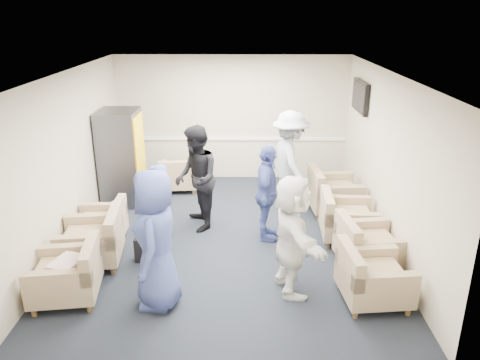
{
  "coord_description": "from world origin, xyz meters",
  "views": [
    {
      "loc": [
        0.27,
        -6.99,
        3.6
      ],
      "look_at": [
        0.2,
        0.2,
        0.95
      ],
      "focal_mm": 35.0,
      "sensor_mm": 36.0,
      "label": 1
    }
  ],
  "objects_px": {
    "armchair_right_midnear": "(365,247)",
    "person_front_left": "(156,240)",
    "armchair_left_far": "(103,225)",
    "vending_machine": "(122,157)",
    "person_mid_left": "(158,215)",
    "armchair_corner": "(179,176)",
    "armchair_right_midfar": "(344,220)",
    "armchair_right_far": "(331,194)",
    "person_front_right": "(292,235)",
    "person_mid_right": "(267,193)",
    "armchair_right_near": "(370,279)",
    "person_back_left": "(196,179)",
    "person_back_right": "(290,162)",
    "armchair_left_near": "(70,276)",
    "armchair_left_mid": "(95,242)"
  },
  "relations": [
    {
      "from": "armchair_right_midnear",
      "to": "person_front_left",
      "type": "height_order",
      "value": "person_front_left"
    },
    {
      "from": "person_front_left",
      "to": "armchair_left_far",
      "type": "bearing_deg",
      "value": -144.58
    },
    {
      "from": "vending_machine",
      "to": "person_mid_left",
      "type": "height_order",
      "value": "vending_machine"
    },
    {
      "from": "vending_machine",
      "to": "armchair_corner",
      "type": "bearing_deg",
      "value": 31.29
    },
    {
      "from": "armchair_right_midfar",
      "to": "armchair_corner",
      "type": "height_order",
      "value": "armchair_right_midfar"
    },
    {
      "from": "armchair_right_midnear",
      "to": "armchair_right_far",
      "type": "distance_m",
      "value": 2.01
    },
    {
      "from": "person_front_right",
      "to": "vending_machine",
      "type": "bearing_deg",
      "value": 33.98
    },
    {
      "from": "person_mid_right",
      "to": "person_front_right",
      "type": "xyz_separation_m",
      "value": [
        0.27,
        -1.52,
        0.02
      ]
    },
    {
      "from": "armchair_right_near",
      "to": "armchair_right_far",
      "type": "distance_m",
      "value": 2.85
    },
    {
      "from": "armchair_left_far",
      "to": "person_mid_left",
      "type": "relative_size",
      "value": 0.51
    },
    {
      "from": "person_front_left",
      "to": "person_mid_right",
      "type": "relative_size",
      "value": 1.14
    },
    {
      "from": "armchair_right_near",
      "to": "person_front_left",
      "type": "relative_size",
      "value": 0.49
    },
    {
      "from": "armchair_right_midnear",
      "to": "person_front_left",
      "type": "relative_size",
      "value": 0.51
    },
    {
      "from": "person_back_left",
      "to": "person_back_right",
      "type": "bearing_deg",
      "value": 101.22
    },
    {
      "from": "armchair_right_midfar",
      "to": "armchair_right_far",
      "type": "height_order",
      "value": "armchair_right_far"
    },
    {
      "from": "armchair_left_near",
      "to": "armchair_left_far",
      "type": "distance_m",
      "value": 1.57
    },
    {
      "from": "armchair_right_midfar",
      "to": "person_back_right",
      "type": "bearing_deg",
      "value": 36.3
    },
    {
      "from": "person_mid_left",
      "to": "person_front_left",
      "type": "bearing_deg",
      "value": -13.91
    },
    {
      "from": "armchair_left_far",
      "to": "armchair_right_midfar",
      "type": "relative_size",
      "value": 0.87
    },
    {
      "from": "person_front_left",
      "to": "person_back_left",
      "type": "bearing_deg",
      "value": 172.57
    },
    {
      "from": "person_front_left",
      "to": "person_front_right",
      "type": "xyz_separation_m",
      "value": [
        1.71,
        0.31,
        -0.09
      ]
    },
    {
      "from": "armchair_right_midnear",
      "to": "person_front_right",
      "type": "bearing_deg",
      "value": 109.97
    },
    {
      "from": "armchair_left_near",
      "to": "person_back_left",
      "type": "relative_size",
      "value": 0.52
    },
    {
      "from": "armchair_left_far",
      "to": "person_back_right",
      "type": "height_order",
      "value": "person_back_right"
    },
    {
      "from": "armchair_left_near",
      "to": "person_back_right",
      "type": "relative_size",
      "value": 0.49
    },
    {
      "from": "armchair_left_far",
      "to": "armchair_right_midfar",
      "type": "bearing_deg",
      "value": 91.02
    },
    {
      "from": "armchair_corner",
      "to": "person_mid_left",
      "type": "distance_m",
      "value": 2.98
    },
    {
      "from": "armchair_right_midnear",
      "to": "vending_machine",
      "type": "height_order",
      "value": "vending_machine"
    },
    {
      "from": "armchair_right_midnear",
      "to": "person_mid_right",
      "type": "height_order",
      "value": "person_mid_right"
    },
    {
      "from": "armchair_right_midnear",
      "to": "armchair_corner",
      "type": "bearing_deg",
      "value": 37.76
    },
    {
      "from": "vending_machine",
      "to": "person_mid_right",
      "type": "bearing_deg",
      "value": -30.16
    },
    {
      "from": "armchair_left_far",
      "to": "person_mid_left",
      "type": "bearing_deg",
      "value": 58.82
    },
    {
      "from": "armchair_left_far",
      "to": "vending_machine",
      "type": "xyz_separation_m",
      "value": [
        -0.08,
        1.75,
        0.61
      ]
    },
    {
      "from": "armchair_left_mid",
      "to": "armchair_right_midfar",
      "type": "bearing_deg",
      "value": 95.4
    },
    {
      "from": "armchair_right_midfar",
      "to": "vending_machine",
      "type": "bearing_deg",
      "value": 71.1
    },
    {
      "from": "person_back_left",
      "to": "armchair_corner",
      "type": "bearing_deg",
      "value": -176.87
    },
    {
      "from": "armchair_left_mid",
      "to": "person_front_right",
      "type": "distance_m",
      "value": 2.96
    },
    {
      "from": "armchair_right_far",
      "to": "armchair_corner",
      "type": "distance_m",
      "value": 3.19
    },
    {
      "from": "person_mid_left",
      "to": "person_back_right",
      "type": "height_order",
      "value": "person_back_right"
    },
    {
      "from": "armchair_right_far",
      "to": "armchair_right_midnear",
      "type": "bearing_deg",
      "value": 179.62
    },
    {
      "from": "armchair_right_far",
      "to": "person_front_right",
      "type": "distance_m",
      "value": 2.82
    },
    {
      "from": "armchair_corner",
      "to": "armchair_right_midnear",
      "type": "bearing_deg",
      "value": 130.82
    },
    {
      "from": "person_back_right",
      "to": "person_front_right",
      "type": "distance_m",
      "value": 2.73
    },
    {
      "from": "person_mid_left",
      "to": "person_back_left",
      "type": "height_order",
      "value": "person_back_left"
    },
    {
      "from": "armchair_corner",
      "to": "vending_machine",
      "type": "distance_m",
      "value": 1.31
    },
    {
      "from": "armchair_right_midfar",
      "to": "person_front_right",
      "type": "xyz_separation_m",
      "value": [
        -1.01,
        -1.51,
        0.49
      ]
    },
    {
      "from": "armchair_right_midnear",
      "to": "armchair_right_midfar",
      "type": "xyz_separation_m",
      "value": [
        -0.13,
        0.92,
        0.01
      ]
    },
    {
      "from": "armchair_left_mid",
      "to": "person_front_right",
      "type": "relative_size",
      "value": 0.58
    },
    {
      "from": "armchair_right_midfar",
      "to": "vending_machine",
      "type": "height_order",
      "value": "vending_machine"
    },
    {
      "from": "person_front_left",
      "to": "vending_machine",
      "type": "bearing_deg",
      "value": -159.88
    }
  ]
}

